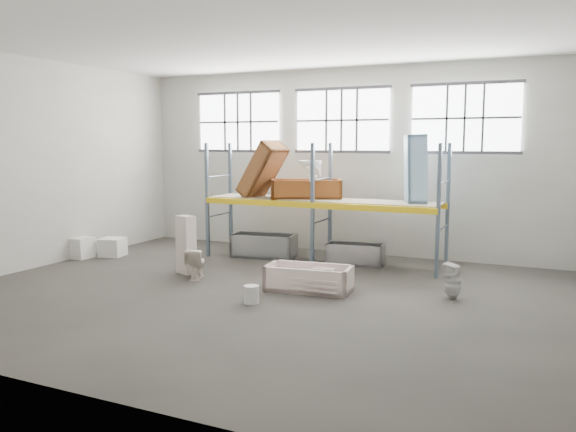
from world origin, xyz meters
The scene contains 33 objects.
floor centered at (0.00, 0.00, -0.05)m, with size 12.00×10.00×0.10m, color #44413A.
ceiling centered at (0.00, 0.00, 5.05)m, with size 12.00×10.00×0.10m, color silver.
wall_back centered at (0.00, 5.05, 2.50)m, with size 12.00×0.10×5.00m, color #A2A296.
wall_front centered at (0.00, -5.05, 2.50)m, with size 12.00×0.10×5.00m, color #ACACA1.
wall_left centered at (-6.05, 0.00, 2.50)m, with size 0.10×10.00×5.00m, color beige.
window_left centered at (-3.20, 4.94, 3.60)m, with size 2.60×0.04×1.60m, color white.
window_mid centered at (0.00, 4.94, 3.60)m, with size 2.60×0.04×1.60m, color white.
window_right centered at (3.20, 4.94, 3.60)m, with size 2.60×0.04×1.60m, color white.
rack_upright_la centered at (-3.00, 2.90, 1.50)m, with size 0.08×0.08×3.00m, color slate.
rack_upright_lb centered at (-3.00, 4.10, 1.50)m, with size 0.08×0.08×3.00m, color slate.
rack_upright_ma centered at (0.00, 2.90, 1.50)m, with size 0.08×0.08×3.00m, color slate.
rack_upright_mb centered at (0.00, 4.10, 1.50)m, with size 0.08×0.08×3.00m, color slate.
rack_upright_ra centered at (3.00, 2.90, 1.50)m, with size 0.08×0.08×3.00m, color slate.
rack_upright_rb centered at (3.00, 4.10, 1.50)m, with size 0.08×0.08×3.00m, color slate.
rack_beam_front centered at (0.00, 2.90, 1.50)m, with size 6.00×0.10×0.14m, color yellow.
rack_beam_back centered at (0.00, 4.10, 1.50)m, with size 6.00×0.10×0.14m, color yellow.
shelf_deck centered at (0.00, 3.50, 1.58)m, with size 5.90×1.10×0.03m, color gray.
wet_patch centered at (0.00, 2.70, 0.00)m, with size 1.80×1.80×0.00m, color black.
bathtub_beige centered at (0.83, 0.72, 0.26)m, with size 1.73×0.82×0.51m, color beige, non-canonical shape.
cistern_spare centered at (1.16, 0.71, 0.28)m, with size 0.43×0.21×0.41m, color #C3AFA3.
sink_in_tub centered at (0.35, 0.58, 0.16)m, with size 0.46×0.46×0.16m, color beige.
toilet_beige centered at (-1.86, 0.64, 0.34)m, with size 0.38×0.66×0.68m, color beige.
cistern_tall centered at (-2.33, 0.95, 0.67)m, with size 0.43×0.28×1.34m, color beige.
toilet_white centered at (3.61, 1.30, 0.35)m, with size 0.32×0.32×0.70m, color silver.
steel_tub_left centered at (-1.61, 3.45, 0.30)m, with size 1.66×0.77×0.61m, color #989CA0, non-canonical shape.
steel_tub_right centered at (0.88, 3.61, 0.26)m, with size 1.40×0.65×0.51m, color #9FA1A7, non-canonical shape.
rust_tub_flat centered at (-0.48, 3.63, 1.82)m, with size 1.78×0.83×0.50m, color #99451C, non-canonical shape.
rust_tub_tilted centered at (-1.58, 3.34, 2.29)m, with size 1.57×0.73×0.44m, color brown, non-canonical shape.
sink_on_shelf centered at (-0.20, 3.22, 2.09)m, with size 0.59×0.45×0.52m, color white.
blue_tub_upright centered at (2.29, 3.72, 2.40)m, with size 1.60×0.75×0.45m, color #93C0E4, non-canonical shape.
bucket centered at (0.23, -0.63, 0.17)m, with size 0.29×0.29×0.34m, color beige.
carton_near centered at (-5.94, 1.28, 0.27)m, with size 0.64×0.55×0.55m, color silver.
carton_far centered at (-5.32, 1.84, 0.24)m, with size 0.58×0.58×0.48m, color silver.
Camera 1 is at (5.33, -9.95, 3.01)m, focal length 36.11 mm.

